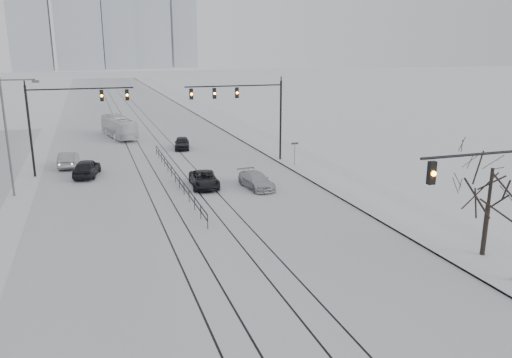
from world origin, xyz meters
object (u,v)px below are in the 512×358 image
sedan_nb_far (182,143)px  sedan_sb_inner (87,168)px  traffic_mast_near (499,196)px  bare_tree (492,178)px  sedan_nb_right (256,181)px  box_truck (119,127)px  sedan_nb_front (204,180)px  sedan_sb_outer (68,160)px

sedan_nb_far → sedan_sb_inner: bearing=-125.4°
traffic_mast_near → bare_tree: (2.41, 3.00, -0.07)m
sedan_nb_right → box_truck: size_ratio=0.46×
bare_tree → box_truck: 48.15m
sedan_nb_far → box_truck: size_ratio=0.42×
sedan_nb_right → box_truck: box_truck is taller
sedan_nb_front → sedan_nb_far: size_ratio=1.15×
sedan_nb_right → sedan_sb_inner: bearing=140.4°
sedan_sb_inner → sedan_nb_right: sedan_sb_inner is taller
sedan_sb_inner → traffic_mast_near: bearing=133.9°
traffic_mast_near → box_truck: bearing=106.0°
sedan_sb_inner → sedan_nb_front: bearing=155.3°
sedan_sb_outer → sedan_nb_front: (10.73, -11.14, -0.09)m
sedan_nb_front → traffic_mast_near: bearing=-63.5°
sedan_nb_far → box_truck: box_truck is taller
sedan_nb_front → sedan_nb_right: sedan_nb_right is taller
box_truck → sedan_sb_outer: bearing=58.3°
sedan_sb_outer → sedan_nb_right: sedan_sb_outer is taller
bare_tree → sedan_sb_outer: bearing=126.3°
traffic_mast_near → sedan_nb_right: 21.01m
bare_tree → sedan_nb_front: bare_tree is taller
bare_tree → sedan_nb_right: size_ratio=1.38×
bare_tree → sedan_nb_front: bearing=120.8°
sedan_sb_inner → sedan_sb_outer: (-1.64, 4.44, -0.05)m
bare_tree → sedan_sb_outer: 37.27m
sedan_nb_far → traffic_mast_near: bearing=-67.5°
box_truck → sedan_nb_front: bearing=89.5°
traffic_mast_near → sedan_sb_outer: traffic_mast_near is taller
bare_tree → sedan_nb_front: (-11.20, 18.76, -3.85)m
traffic_mast_near → sedan_sb_inner: size_ratio=1.52×
bare_tree → sedan_nb_right: bare_tree is taller
sedan_sb_inner → sedan_nb_far: size_ratio=1.15×
sedan_nb_front → box_truck: 26.95m
box_truck → sedan_nb_far: bearing=110.4°
bare_tree → sedan_sb_outer: (-21.93, 29.90, -3.76)m
sedan_sb_inner → sedan_nb_front: sedan_sb_inner is taller
sedan_nb_front → sedan_nb_right: (3.93, -1.70, 0.00)m
bare_tree → sedan_sb_inner: bare_tree is taller
box_truck → sedan_nb_right: bearing=96.4°
traffic_mast_near → bare_tree: bearing=51.2°
traffic_mast_near → bare_tree: size_ratio=1.15×
sedan_sb_outer → box_truck: size_ratio=0.46×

